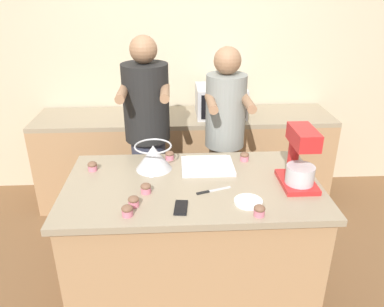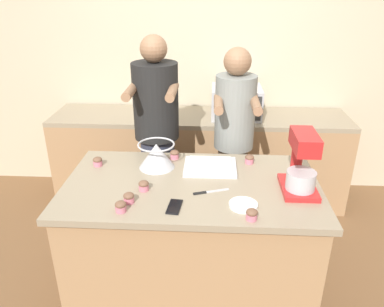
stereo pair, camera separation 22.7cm
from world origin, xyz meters
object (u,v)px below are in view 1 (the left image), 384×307
at_px(cupcake_0, 244,156).
at_px(cupcake_3, 127,210).
at_px(stand_mixer, 300,160).
at_px(microwave_oven, 220,101).
at_px(cupcake_4, 146,188).
at_px(cupcake_1, 259,210).
at_px(mixing_bowl, 153,156).
at_px(cupcake_2, 134,201).
at_px(baking_tray, 207,165).
at_px(cell_phone, 181,208).
at_px(cupcake_5, 170,155).
at_px(knife, 211,191).
at_px(cupcake_6, 92,166).
at_px(small_plate, 248,202).
at_px(person_right, 224,145).
at_px(person_left, 148,143).

relative_size(cupcake_0, cupcake_3, 1.00).
bearing_deg(cupcake_3, stand_mixer, 15.93).
relative_size(stand_mixer, cupcake_3, 5.89).
height_order(microwave_oven, cupcake_4, microwave_oven).
bearing_deg(cupcake_3, cupcake_1, -3.00).
xyz_separation_m(mixing_bowl, cupcake_2, (-0.09, -0.45, -0.06)).
bearing_deg(baking_tray, cupcake_3, -131.29).
distance_m(microwave_oven, cell_phone, 1.69).
height_order(microwave_oven, cupcake_2, microwave_oven).
distance_m(stand_mixer, cupcake_5, 0.88).
bearing_deg(mixing_bowl, knife, -41.94).
height_order(mixing_bowl, cupcake_6, mixing_bowl).
xyz_separation_m(cell_phone, cupcake_3, (-0.28, -0.05, 0.03)).
height_order(stand_mixer, cupcake_4, stand_mixer).
distance_m(cell_phone, small_plate, 0.38).
bearing_deg(cupcake_3, cupcake_4, 70.10).
bearing_deg(baking_tray, knife, -90.80).
relative_size(small_plate, knife, 0.75).
relative_size(cupcake_3, cupcake_4, 1.00).
xyz_separation_m(microwave_oven, cupcake_5, (-0.48, -1.00, -0.09)).
bearing_deg(cell_phone, cupcake_3, -169.25).
relative_size(microwave_oven, cupcake_0, 7.29).
relative_size(person_right, knife, 7.60).
bearing_deg(stand_mixer, cupcake_0, 126.50).
relative_size(person_right, cupcake_3, 26.00).
height_order(person_left, cell_phone, person_left).
distance_m(person_right, microwave_oven, 0.71).
bearing_deg(microwave_oven, stand_mixer, -77.87).
height_order(cell_phone, cupcake_6, cupcake_6).
distance_m(person_left, cupcake_3, 1.00).
bearing_deg(person_left, stand_mixer, -37.10).
xyz_separation_m(cell_phone, small_plate, (0.38, 0.03, 0.00)).
distance_m(knife, cupcake_4, 0.39).
xyz_separation_m(small_plate, cupcake_0, (0.08, 0.55, 0.02)).
bearing_deg(person_left, baking_tray, -47.67).
distance_m(cupcake_0, cupcake_5, 0.52).
height_order(microwave_oven, small_plate, microwave_oven).
relative_size(person_right, cupcake_6, 26.00).
xyz_separation_m(person_left, microwave_oven, (0.65, 0.68, 0.13)).
distance_m(stand_mixer, knife, 0.56).
xyz_separation_m(cell_phone, cupcake_1, (0.41, -0.09, 0.03)).
distance_m(knife, cupcake_2, 0.47).
bearing_deg(cupcake_0, stand_mixer, -53.50).
bearing_deg(cupcake_1, microwave_oven, 89.89).
bearing_deg(knife, cupcake_2, -162.79).
relative_size(cupcake_2, cupcake_3, 1.00).
bearing_deg(person_left, knife, -61.76).
bearing_deg(baking_tray, person_right, 69.04).
distance_m(microwave_oven, cupcake_3, 1.83).
xyz_separation_m(person_left, cupcake_4, (0.03, -0.77, 0.04)).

